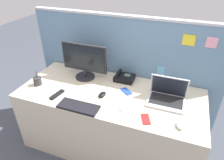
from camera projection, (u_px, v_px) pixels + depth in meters
ground_plane at (111, 142)px, 2.43m from camera, size 10.00×10.00×0.00m
desk at (110, 119)px, 2.24m from camera, size 1.86×0.80×0.73m
cubicle_divider at (123, 74)px, 2.41m from camera, size 2.19×0.07×1.40m
desktop_monitor at (84, 60)px, 2.20m from camera, size 0.52×0.22×0.39m
laptop at (167, 95)px, 1.91m from camera, size 0.34×0.26×0.24m
desk_phone at (124, 78)px, 2.24m from camera, size 0.21×0.16×0.09m
keyboard_main at (79, 107)px, 1.84m from camera, size 0.38×0.15×0.02m
computer_mouse_right_hand at (180, 125)px, 1.63m from camera, size 0.08×0.11×0.03m
computer_mouse_left_hand at (102, 95)px, 1.99m from camera, size 0.07×0.11×0.03m
pen_cup at (37, 81)px, 2.15m from camera, size 0.08×0.08×0.18m
cell_phone_silver_slab at (127, 109)px, 1.82m from camera, size 0.14×0.14×0.01m
cell_phone_red_case at (146, 119)px, 1.71m from camera, size 0.11×0.14×0.01m
cell_phone_blue_case at (126, 91)px, 2.06m from camera, size 0.14×0.13×0.01m
tv_remote at (57, 94)px, 2.00m from camera, size 0.07×0.18×0.02m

